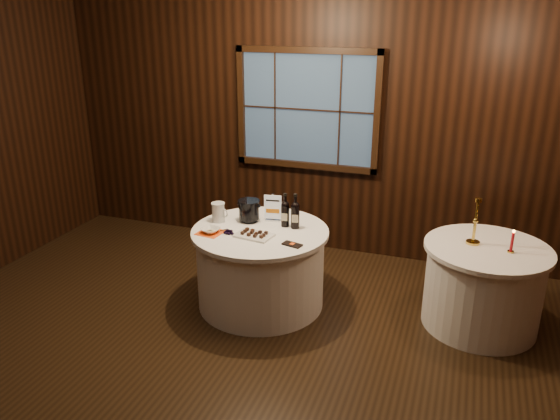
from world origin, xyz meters
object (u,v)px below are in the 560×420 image
at_px(chocolate_box, 292,245).
at_px(cracker_bowl, 210,230).
at_px(grape_bunch, 230,232).
at_px(brass_candlestick, 475,227).
at_px(port_bottle_right, 295,213).
at_px(red_candle, 512,243).
at_px(sign_stand, 273,212).
at_px(port_bottle_left, 285,212).
at_px(main_table, 261,267).
at_px(glass_pitcher, 218,212).
at_px(chocolate_plate, 254,234).
at_px(ice_bucket, 249,210).
at_px(side_table, 483,286).

distance_m(chocolate_box, cracker_bowl, 0.80).
xyz_separation_m(grape_bunch, brass_candlestick, (2.10, 0.50, 0.13)).
xyz_separation_m(port_bottle_right, red_candle, (1.88, 0.09, -0.06)).
bearing_deg(cracker_bowl, brass_candlestick, 13.42).
distance_m(sign_stand, port_bottle_right, 0.29).
xyz_separation_m(port_bottle_left, grape_bunch, (-0.42, -0.34, -0.12)).
height_order(main_table, glass_pitcher, glass_pitcher).
bearing_deg(cracker_bowl, chocolate_box, -1.42).
height_order(main_table, chocolate_plate, chocolate_plate).
bearing_deg(ice_bucket, side_table, 3.35).
height_order(main_table, ice_bucket, ice_bucket).
relative_size(port_bottle_left, glass_pitcher, 1.73).
relative_size(chocolate_box, brass_candlestick, 0.41).
distance_m(cracker_bowl, brass_candlestick, 2.34).
bearing_deg(sign_stand, ice_bucket, -166.39).
height_order(glass_pitcher, cracker_bowl, glass_pitcher).
bearing_deg(port_bottle_right, chocolate_box, -91.25).
height_order(sign_stand, grape_bunch, sign_stand).
bearing_deg(side_table, glass_pitcher, -174.64).
distance_m(side_table, ice_bucket, 2.24).
xyz_separation_m(chocolate_box, glass_pitcher, (-0.85, 0.30, 0.09)).
bearing_deg(grape_bunch, chocolate_box, -5.52).
xyz_separation_m(ice_bucket, grape_bunch, (-0.05, -0.35, -0.09)).
relative_size(side_table, ice_bucket, 5.07).
height_order(port_bottle_right, grape_bunch, port_bottle_right).
distance_m(grape_bunch, red_candle, 2.44).
relative_size(glass_pitcher, brass_candlestick, 0.45).
bearing_deg(ice_bucket, main_table, -43.80).
xyz_separation_m(sign_stand, ice_bucket, (-0.21, -0.09, 0.02)).
xyz_separation_m(port_bottle_right, chocolate_box, (0.10, -0.39, -0.14)).
bearing_deg(port_bottle_left, glass_pitcher, -179.29).
xyz_separation_m(side_table, red_candle, (0.18, -0.06, 0.46)).
bearing_deg(sign_stand, cracker_bowl, -141.63).
height_order(main_table, side_table, same).
xyz_separation_m(grape_bunch, glass_pitcher, (-0.22, 0.24, 0.08)).
distance_m(sign_stand, cracker_bowl, 0.65).
distance_m(port_bottle_left, grape_bunch, 0.55).
height_order(chocolate_box, cracker_bowl, cracker_bowl).
relative_size(chocolate_box, grape_bunch, 0.98).
relative_size(side_table, chocolate_box, 6.32).
bearing_deg(sign_stand, side_table, -8.03).
height_order(chocolate_box, brass_candlestick, brass_candlestick).
bearing_deg(main_table, side_table, 8.53).
height_order(main_table, cracker_bowl, cracker_bowl).
xyz_separation_m(side_table, ice_bucket, (-2.18, -0.13, 0.49)).
relative_size(glass_pitcher, cracker_bowl, 1.14).
xyz_separation_m(side_table, cracker_bowl, (-2.40, -0.51, 0.41)).
distance_m(port_bottle_left, glass_pitcher, 0.65).
bearing_deg(cracker_bowl, port_bottle_right, 27.95).
bearing_deg(cracker_bowl, side_table, 12.08).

